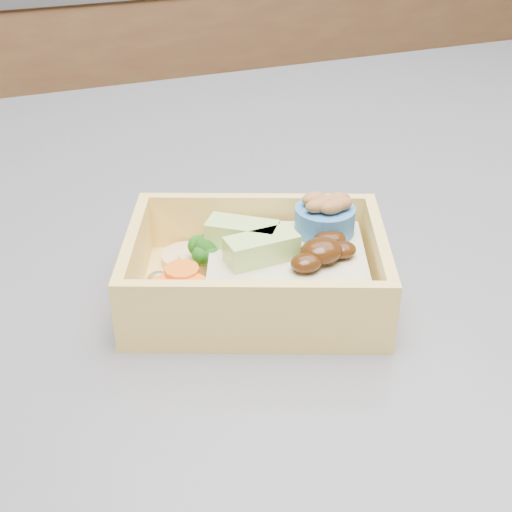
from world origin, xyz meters
name	(u,v)px	position (x,y,z in m)	size (l,w,h in m)	color
bento_box	(264,269)	(-0.19, -0.16, 0.94)	(0.19, 0.17, 0.06)	#F2C964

